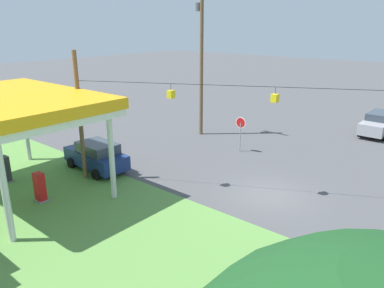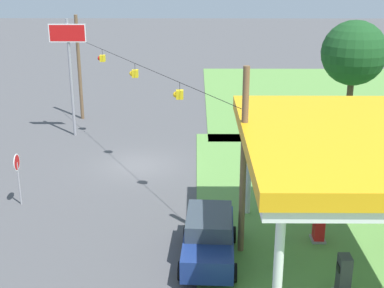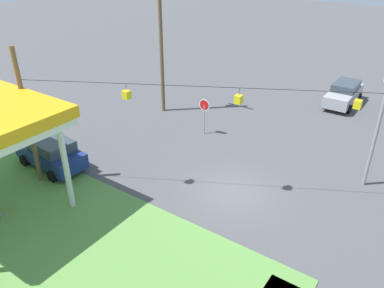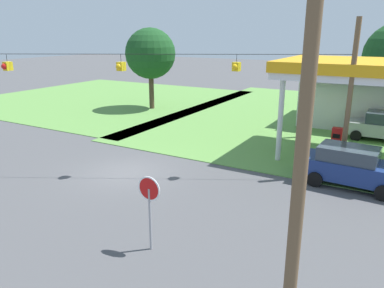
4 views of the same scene
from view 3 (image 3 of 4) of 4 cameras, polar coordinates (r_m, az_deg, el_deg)
name	(u,v)px [view 3 (image 3 of 4)]	position (r m, az deg, el deg)	size (l,w,h in m)	color
ground_plane	(233,192)	(19.87, 6.24, -7.35)	(160.00, 160.00, 0.00)	#4C4C4F
car_at_pumps_front	(51,153)	(22.92, -20.69, -1.26)	(4.60, 2.29, 1.81)	navy
car_on_crossroad	(344,93)	(32.80, 22.16, 7.18)	(2.12, 5.07, 1.80)	#9E9EA3
stop_sign_roadside	(204,109)	(25.06, 1.89, 5.35)	(0.80, 0.08, 2.50)	#99999E
utility_pole_main	(160,25)	(27.81, -4.90, 17.56)	(2.20, 0.44, 11.67)	brown
signal_span_gantry	(237,123)	(17.90, 6.91, 3.15)	(18.82, 10.24, 7.37)	brown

